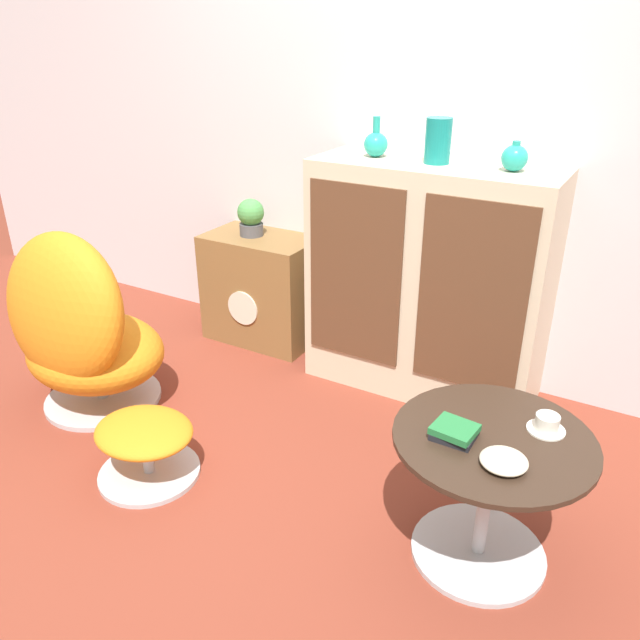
{
  "coord_description": "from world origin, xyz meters",
  "views": [
    {
      "loc": [
        1.17,
        -1.42,
        1.63
      ],
      "look_at": [
        0.04,
        0.55,
        0.55
      ],
      "focal_mm": 35.0,
      "sensor_mm": 36.0,
      "label": 1
    }
  ],
  "objects_px": {
    "tv_console": "(262,289)",
    "coffee_table": "(487,484)",
    "vase_leftmost": "(376,143)",
    "teacup": "(547,425)",
    "book_stack": "(454,432)",
    "egg_chair": "(81,333)",
    "ottoman": "(145,441)",
    "vase_inner_left": "(438,141)",
    "bowl": "(504,461)",
    "potted_plant": "(251,217)",
    "sideboard": "(427,282)",
    "vase_inner_right": "(515,158)"
  },
  "relations": [
    {
      "from": "coffee_table",
      "to": "bowl",
      "type": "height_order",
      "value": "bowl"
    },
    {
      "from": "vase_inner_left",
      "to": "coffee_table",
      "type": "bearing_deg",
      "value": -58.15
    },
    {
      "from": "sideboard",
      "to": "potted_plant",
      "type": "relative_size",
      "value": 5.51
    },
    {
      "from": "coffee_table",
      "to": "vase_inner_left",
      "type": "distance_m",
      "value": 1.43
    },
    {
      "from": "ottoman",
      "to": "vase_inner_left",
      "type": "height_order",
      "value": "vase_inner_left"
    },
    {
      "from": "coffee_table",
      "to": "teacup",
      "type": "height_order",
      "value": "teacup"
    },
    {
      "from": "egg_chair",
      "to": "ottoman",
      "type": "xyz_separation_m",
      "value": [
        0.58,
        -0.24,
        -0.22
      ]
    },
    {
      "from": "ottoman",
      "to": "vase_leftmost",
      "type": "bearing_deg",
      "value": 72.64
    },
    {
      "from": "vase_inner_left",
      "to": "egg_chair",
      "type": "bearing_deg",
      "value": -142.16
    },
    {
      "from": "tv_console",
      "to": "vase_leftmost",
      "type": "height_order",
      "value": "vase_leftmost"
    },
    {
      "from": "vase_leftmost",
      "to": "potted_plant",
      "type": "distance_m",
      "value": 0.85
    },
    {
      "from": "teacup",
      "to": "bowl",
      "type": "height_order",
      "value": "teacup"
    },
    {
      "from": "sideboard",
      "to": "coffee_table",
      "type": "relative_size",
      "value": 1.75
    },
    {
      "from": "coffee_table",
      "to": "teacup",
      "type": "relative_size",
      "value": 5.29
    },
    {
      "from": "egg_chair",
      "to": "ottoman",
      "type": "bearing_deg",
      "value": -22.12
    },
    {
      "from": "sideboard",
      "to": "vase_inner_left",
      "type": "bearing_deg",
      "value": 124.52
    },
    {
      "from": "tv_console",
      "to": "vase_inner_left",
      "type": "distance_m",
      "value": 1.31
    },
    {
      "from": "teacup",
      "to": "potted_plant",
      "type": "bearing_deg",
      "value": 153.37
    },
    {
      "from": "egg_chair",
      "to": "potted_plant",
      "type": "distance_m",
      "value": 1.07
    },
    {
      "from": "tv_console",
      "to": "egg_chair",
      "type": "distance_m",
      "value": 1.04
    },
    {
      "from": "tv_console",
      "to": "teacup",
      "type": "height_order",
      "value": "tv_console"
    },
    {
      "from": "ottoman",
      "to": "egg_chair",
      "type": "bearing_deg",
      "value": 157.88
    },
    {
      "from": "coffee_table",
      "to": "book_stack",
      "type": "xyz_separation_m",
      "value": [
        -0.11,
        -0.07,
        0.2
      ]
    },
    {
      "from": "vase_inner_right",
      "to": "vase_inner_left",
      "type": "bearing_deg",
      "value": 180.0
    },
    {
      "from": "book_stack",
      "to": "potted_plant",
      "type": "bearing_deg",
      "value": 145.07
    },
    {
      "from": "vase_inner_right",
      "to": "egg_chair",
      "type": "bearing_deg",
      "value": -148.38
    },
    {
      "from": "sideboard",
      "to": "tv_console",
      "type": "bearing_deg",
      "value": 178.1
    },
    {
      "from": "tv_console",
      "to": "coffee_table",
      "type": "distance_m",
      "value": 1.84
    },
    {
      "from": "tv_console",
      "to": "teacup",
      "type": "distance_m",
      "value": 1.91
    },
    {
      "from": "sideboard",
      "to": "teacup",
      "type": "height_order",
      "value": "sideboard"
    },
    {
      "from": "bowl",
      "to": "ottoman",
      "type": "bearing_deg",
      "value": -174.64
    },
    {
      "from": "tv_console",
      "to": "teacup",
      "type": "xyz_separation_m",
      "value": [
        1.69,
        -0.87,
        0.21
      ]
    },
    {
      "from": "egg_chair",
      "to": "potted_plant",
      "type": "relative_size",
      "value": 4.45
    },
    {
      "from": "vase_inner_right",
      "to": "teacup",
      "type": "xyz_separation_m",
      "value": [
        0.4,
        -0.84,
        -0.64
      ]
    },
    {
      "from": "vase_inner_right",
      "to": "bowl",
      "type": "xyz_separation_m",
      "value": [
        0.33,
        -1.08,
        -0.64
      ]
    },
    {
      "from": "potted_plant",
      "to": "ottoman",
      "type": "bearing_deg",
      "value": -74.09
    },
    {
      "from": "tv_console",
      "to": "egg_chair",
      "type": "bearing_deg",
      "value": -105.88
    },
    {
      "from": "tv_console",
      "to": "vase_inner_left",
      "type": "xyz_separation_m",
      "value": [
        0.96,
        -0.03,
        0.88
      ]
    },
    {
      "from": "ottoman",
      "to": "potted_plant",
      "type": "xyz_separation_m",
      "value": [
        -0.35,
        1.23,
        0.54
      ]
    },
    {
      "from": "tv_console",
      "to": "vase_inner_right",
      "type": "height_order",
      "value": "vase_inner_right"
    },
    {
      "from": "vase_inner_left",
      "to": "potted_plant",
      "type": "height_order",
      "value": "vase_inner_left"
    },
    {
      "from": "vase_leftmost",
      "to": "teacup",
      "type": "height_order",
      "value": "vase_leftmost"
    },
    {
      "from": "teacup",
      "to": "book_stack",
      "type": "relative_size",
      "value": 0.86
    },
    {
      "from": "tv_console",
      "to": "vase_inner_right",
      "type": "relative_size",
      "value": 5.03
    },
    {
      "from": "ottoman",
      "to": "bowl",
      "type": "relative_size",
      "value": 2.92
    },
    {
      "from": "sideboard",
      "to": "book_stack",
      "type": "height_order",
      "value": "sideboard"
    },
    {
      "from": "vase_leftmost",
      "to": "book_stack",
      "type": "distance_m",
      "value": 1.43
    },
    {
      "from": "vase_inner_left",
      "to": "book_stack",
      "type": "xyz_separation_m",
      "value": [
        0.49,
        -1.02,
        -0.68
      ]
    },
    {
      "from": "tv_console",
      "to": "bowl",
      "type": "height_order",
      "value": "tv_console"
    },
    {
      "from": "ottoman",
      "to": "bowl",
      "type": "xyz_separation_m",
      "value": [
        1.32,
        0.12,
        0.34
      ]
    }
  ]
}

